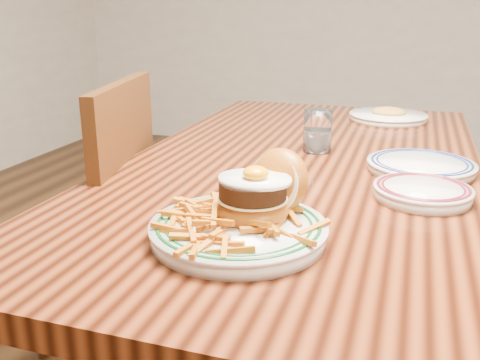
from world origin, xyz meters
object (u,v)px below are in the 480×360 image
(main_plate, at_px, (245,215))
(table, at_px, (300,194))
(side_plate, at_px, (423,191))
(chair_left, at_px, (86,245))

(main_plate, bearing_deg, table, 113.68)
(table, xyz_separation_m, side_plate, (0.29, -0.20, 0.11))
(chair_left, distance_m, main_plate, 0.71)
(table, distance_m, main_plate, 0.50)
(table, xyz_separation_m, chair_left, (-0.55, -0.15, -0.16))
(main_plate, relative_size, side_plate, 1.63)
(table, distance_m, chair_left, 0.59)
(table, distance_m, side_plate, 0.36)
(table, relative_size, side_plate, 8.32)
(table, height_order, chair_left, chair_left)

